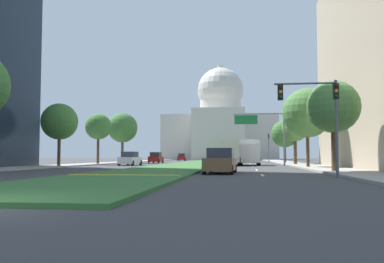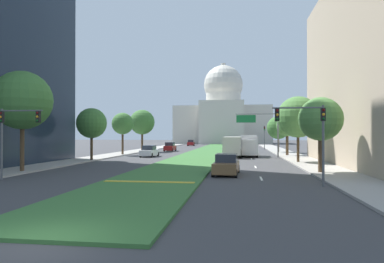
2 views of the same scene
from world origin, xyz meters
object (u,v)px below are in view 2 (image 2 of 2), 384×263
(traffic_light_near_left, at_px, (12,128))
(street_tree_left_far, at_px, (123,124))
(sedan_midblock, at_px, (149,151))
(sedan_lead_stopped, at_px, (226,165))
(traffic_light_far_right, at_px, (264,134))
(box_truck_delivery, at_px, (249,145))
(street_tree_right_far, at_px, (287,126))
(sedan_far_horizon, at_px, (247,145))
(capitol_building, at_px, (223,115))
(sedan_distant, at_px, (170,147))
(overhead_guide_sign, at_px, (261,125))
(street_tree_left_distant, at_px, (142,122))
(street_tree_left_mid, at_px, (92,123))
(sedan_very_far, at_px, (191,143))
(street_tree_right_distant, at_px, (278,128))
(street_tree_left_near, at_px, (22,100))
(city_bus, at_px, (232,145))
(traffic_light_near_right, at_px, (310,127))
(street_tree_right_mid, at_px, (298,117))
(street_tree_right_near, at_px, (320,119))

(traffic_light_near_left, height_order, street_tree_left_far, street_tree_left_far)
(traffic_light_near_left, height_order, sedan_midblock, traffic_light_near_left)
(sedan_lead_stopped, distance_m, sedan_midblock, 24.54)
(traffic_light_far_right, bearing_deg, box_truck_delivery, -99.53)
(street_tree_right_far, height_order, sedan_midblock, street_tree_right_far)
(sedan_far_horizon, bearing_deg, capitol_building, 99.81)
(capitol_building, bearing_deg, sedan_far_horizon, -80.19)
(traffic_light_far_right, distance_m, sedan_distant, 20.95)
(sedan_lead_stopped, bearing_deg, street_tree_right_far, 72.14)
(sedan_distant, bearing_deg, overhead_guide_sign, -43.60)
(street_tree_left_distant, bearing_deg, street_tree_left_mid, -90.04)
(street_tree_left_far, bearing_deg, sedan_very_far, 84.60)
(sedan_far_horizon, distance_m, sedan_very_far, 22.03)
(street_tree_right_far, distance_m, street_tree_left_distant, 27.18)
(street_tree_right_distant, bearing_deg, street_tree_left_near, -125.26)
(street_tree_left_distant, distance_m, sedan_very_far, 36.28)
(traffic_light_near_left, bearing_deg, overhead_guide_sign, 54.90)
(sedan_very_far, bearing_deg, street_tree_right_distant, -59.22)
(capitol_building, relative_size, street_tree_left_mid, 5.18)
(street_tree_left_near, distance_m, street_tree_left_far, 25.09)
(street_tree_left_near, height_order, sedan_far_horizon, street_tree_left_near)
(street_tree_left_distant, height_order, sedan_far_horizon, street_tree_left_distant)
(sedan_lead_stopped, bearing_deg, city_bus, 90.01)
(sedan_far_horizon, height_order, city_bus, city_bus)
(sedan_lead_stopped, bearing_deg, traffic_light_far_right, 82.27)
(traffic_light_near_right, xyz_separation_m, street_tree_right_mid, (2.26, 18.30, 1.54))
(street_tree_left_mid, distance_m, sedan_very_far, 58.59)
(street_tree_left_mid, bearing_deg, traffic_light_near_left, -84.01)
(street_tree_right_mid, xyz_separation_m, sedan_far_horizon, (-5.00, 42.60, -4.53))
(box_truck_delivery, bearing_deg, street_tree_right_mid, -64.65)
(street_tree_right_near, xyz_separation_m, city_bus, (-7.84, 22.24, -2.82))
(sedan_lead_stopped, bearing_deg, street_tree_left_mid, 144.28)
(street_tree_right_near, relative_size, street_tree_right_far, 1.03)
(street_tree_left_distant, distance_m, city_bus, 20.88)
(street_tree_left_near, height_order, street_tree_right_mid, street_tree_left_near)
(street_tree_left_mid, xyz_separation_m, street_tree_right_mid, (25.05, 0.27, 0.62))
(street_tree_right_distant, relative_size, sedan_lead_stopped, 1.40)
(traffic_light_near_left, height_order, city_bus, traffic_light_near_left)
(traffic_light_near_right, relative_size, overhead_guide_sign, 0.80)
(traffic_light_near_left, xyz_separation_m, street_tree_left_mid, (-1.87, 17.88, 0.91))
(street_tree_right_near, height_order, street_tree_right_mid, street_tree_right_mid)
(street_tree_right_near, relative_size, sedan_very_far, 1.49)
(sedan_midblock, xyz_separation_m, sedan_distant, (-0.37, 17.13, 0.03))
(traffic_light_far_right, relative_size, sedan_midblock, 1.15)
(traffic_light_near_left, relative_size, street_tree_left_near, 0.59)
(traffic_light_near_right, bearing_deg, street_tree_left_near, 168.49)
(traffic_light_near_left, xyz_separation_m, sedan_lead_stopped, (15.38, 5.47, -2.99))
(street_tree_left_distant, bearing_deg, street_tree_left_near, -90.70)
(street_tree_right_mid, height_order, street_tree_left_far, street_tree_right_mid)
(sedan_very_far, bearing_deg, traffic_light_near_right, -76.40)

